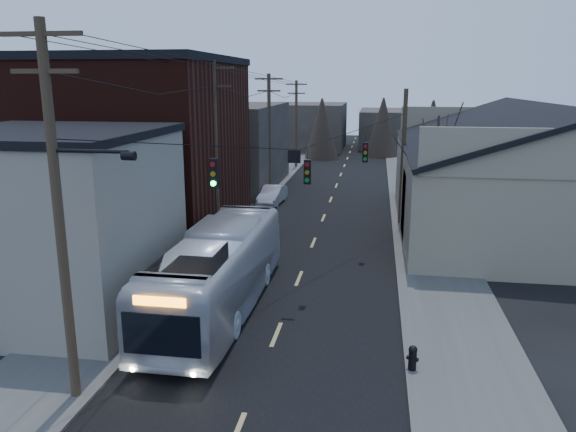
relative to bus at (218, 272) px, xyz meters
name	(u,v)px	position (x,y,z in m)	size (l,w,h in m)	color
road_surface	(329,205)	(2.65, 20.20, -1.64)	(9.00, 110.00, 0.02)	black
sidewalk_left	(243,202)	(-3.85, 20.20, -1.59)	(4.00, 110.00, 0.12)	#474744
sidewalk_right	(418,207)	(9.15, 20.20, -1.59)	(4.00, 110.00, 0.12)	#474744
building_clapboard	(53,225)	(-6.35, -0.80, 1.85)	(8.00, 8.00, 7.00)	gray
building_brick	(141,152)	(-7.35, 10.20, 3.35)	(10.00, 12.00, 10.00)	black
building_left_far	(224,146)	(-6.85, 26.20, 1.85)	(9.00, 14.00, 7.00)	#35302A
warehouse	(536,187)	(15.65, 15.20, 1.04)	(16.16, 20.60, 7.73)	gray
building_far_left	(307,126)	(-3.35, 55.20, 1.35)	(10.00, 12.00, 6.00)	#35302A
building_far_right	(404,128)	(9.65, 60.20, 0.85)	(12.00, 14.00, 5.00)	#35302A
bare_tree	(435,184)	(9.15, 10.20, 1.95)	(0.40, 0.40, 7.20)	black
utility_lines	(272,146)	(-0.47, 14.34, 3.30)	(11.24, 45.28, 10.50)	#382B1E
bus	(218,272)	(0.00, 0.00, 0.00)	(2.78, 11.87, 3.31)	silver
parked_car	(272,195)	(-1.55, 20.04, -0.98)	(1.43, 4.11, 1.35)	#ACAEB4
fire_hydrant	(413,357)	(7.35, -3.82, -1.10)	(0.39, 0.28, 0.81)	black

